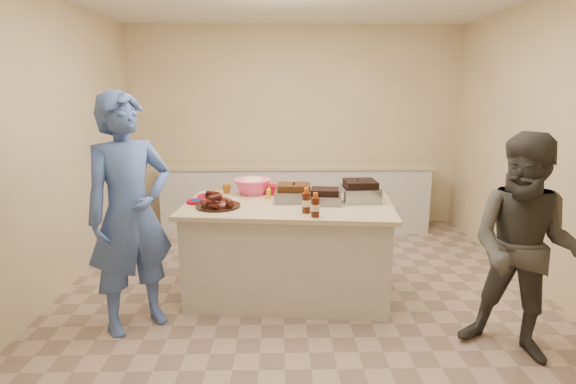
{
  "coord_description": "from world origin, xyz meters",
  "views": [
    {
      "loc": [
        -0.21,
        -3.71,
        1.87
      ],
      "look_at": [
        -0.13,
        0.19,
        0.97
      ],
      "focal_mm": 28.0,
      "sensor_mm": 36.0,
      "label": 1
    }
  ],
  "objects_px": {
    "mustard_bottle": "(269,199)",
    "plastic_cup": "(227,193)",
    "bbq_bottle_b": "(306,213)",
    "rib_platter": "(218,207)",
    "guest_gray": "(513,353)",
    "island": "(288,295)",
    "roasting_pan": "(360,201)",
    "coleslaw_bowl": "(253,194)",
    "guest_blue": "(139,325)",
    "bbq_bottle_a": "(315,217)"
  },
  "relations": [
    {
      "from": "rib_platter",
      "to": "roasting_pan",
      "type": "bearing_deg",
      "value": 9.02
    },
    {
      "from": "coleslaw_bowl",
      "to": "roasting_pan",
      "type": "bearing_deg",
      "value": -16.43
    },
    {
      "from": "mustard_bottle",
      "to": "guest_blue",
      "type": "relative_size",
      "value": 0.06
    },
    {
      "from": "plastic_cup",
      "to": "guest_gray",
      "type": "distance_m",
      "value": 2.77
    },
    {
      "from": "island",
      "to": "bbq_bottle_a",
      "type": "xyz_separation_m",
      "value": [
        0.21,
        -0.41,
        0.87
      ]
    },
    {
      "from": "plastic_cup",
      "to": "bbq_bottle_b",
      "type": "bearing_deg",
      "value": -44.73
    },
    {
      "from": "plastic_cup",
      "to": "island",
      "type": "bearing_deg",
      "value": -37.07
    },
    {
      "from": "rib_platter",
      "to": "mustard_bottle",
      "type": "distance_m",
      "value": 0.52
    },
    {
      "from": "island",
      "to": "guest_gray",
      "type": "distance_m",
      "value": 1.88
    },
    {
      "from": "plastic_cup",
      "to": "bbq_bottle_a",
      "type": "bearing_deg",
      "value": -46.91
    },
    {
      "from": "mustard_bottle",
      "to": "plastic_cup",
      "type": "bearing_deg",
      "value": 150.69
    },
    {
      "from": "roasting_pan",
      "to": "plastic_cup",
      "type": "bearing_deg",
      "value": 162.55
    },
    {
      "from": "coleslaw_bowl",
      "to": "bbq_bottle_b",
      "type": "height_order",
      "value": "coleslaw_bowl"
    },
    {
      "from": "mustard_bottle",
      "to": "bbq_bottle_b",
      "type": "bearing_deg",
      "value": -57.18
    },
    {
      "from": "bbq_bottle_b",
      "to": "mustard_bottle",
      "type": "bearing_deg",
      "value": 122.82
    },
    {
      "from": "plastic_cup",
      "to": "mustard_bottle",
      "type": "bearing_deg",
      "value": -29.31
    },
    {
      "from": "roasting_pan",
      "to": "guest_gray",
      "type": "bearing_deg",
      "value": -51.9
    },
    {
      "from": "bbq_bottle_b",
      "to": "island",
      "type": "bearing_deg",
      "value": 117.03
    },
    {
      "from": "roasting_pan",
      "to": "bbq_bottle_b",
      "type": "relative_size",
      "value": 1.55
    },
    {
      "from": "roasting_pan",
      "to": "bbq_bottle_b",
      "type": "bearing_deg",
      "value": -144.65
    },
    {
      "from": "rib_platter",
      "to": "coleslaw_bowl",
      "type": "height_order",
      "value": "coleslaw_bowl"
    },
    {
      "from": "island",
      "to": "guest_blue",
      "type": "height_order",
      "value": "island"
    },
    {
      "from": "island",
      "to": "guest_gray",
      "type": "xyz_separation_m",
      "value": [
        1.61,
        -0.98,
        0.0
      ]
    },
    {
      "from": "mustard_bottle",
      "to": "guest_blue",
      "type": "bearing_deg",
      "value": -145.07
    },
    {
      "from": "bbq_bottle_a",
      "to": "plastic_cup",
      "type": "bearing_deg",
      "value": 133.09
    },
    {
      "from": "coleslaw_bowl",
      "to": "rib_platter",
      "type": "bearing_deg",
      "value": -118.62
    },
    {
      "from": "island",
      "to": "rib_platter",
      "type": "distance_m",
      "value": 1.07
    },
    {
      "from": "bbq_bottle_a",
      "to": "island",
      "type": "bearing_deg",
      "value": 116.97
    },
    {
      "from": "island",
      "to": "bbq_bottle_b",
      "type": "height_order",
      "value": "bbq_bottle_b"
    },
    {
      "from": "mustard_bottle",
      "to": "guest_blue",
      "type": "xyz_separation_m",
      "value": [
        -1.05,
        -0.73,
        -0.87
      ]
    },
    {
      "from": "island",
      "to": "guest_blue",
      "type": "relative_size",
      "value": 0.99
    },
    {
      "from": "rib_platter",
      "to": "roasting_pan",
      "type": "relative_size",
      "value": 1.19
    },
    {
      "from": "bbq_bottle_a",
      "to": "guest_gray",
      "type": "distance_m",
      "value": 1.75
    },
    {
      "from": "island",
      "to": "bbq_bottle_a",
      "type": "bearing_deg",
      "value": -57.11
    },
    {
      "from": "rib_platter",
      "to": "plastic_cup",
      "type": "distance_m",
      "value": 0.53
    },
    {
      "from": "mustard_bottle",
      "to": "plastic_cup",
      "type": "xyz_separation_m",
      "value": [
        -0.42,
        0.24,
        0.0
      ]
    },
    {
      "from": "coleslaw_bowl",
      "to": "bbq_bottle_b",
      "type": "bearing_deg",
      "value": -55.29
    },
    {
      "from": "bbq_bottle_b",
      "to": "guest_gray",
      "type": "bearing_deg",
      "value": -25.5
    },
    {
      "from": "rib_platter",
      "to": "guest_gray",
      "type": "height_order",
      "value": "rib_platter"
    },
    {
      "from": "island",
      "to": "plastic_cup",
      "type": "xyz_separation_m",
      "value": [
        -0.6,
        0.45,
        0.87
      ]
    },
    {
      "from": "guest_blue",
      "to": "island",
      "type": "bearing_deg",
      "value": -16.61
    },
    {
      "from": "island",
      "to": "coleslaw_bowl",
      "type": "xyz_separation_m",
      "value": [
        -0.34,
        0.41,
        0.87
      ]
    },
    {
      "from": "roasting_pan",
      "to": "plastic_cup",
      "type": "height_order",
      "value": "roasting_pan"
    },
    {
      "from": "roasting_pan",
      "to": "bbq_bottle_a",
      "type": "bearing_deg",
      "value": -133.1
    },
    {
      "from": "bbq_bottle_a",
      "to": "guest_blue",
      "type": "relative_size",
      "value": 0.11
    },
    {
      "from": "island",
      "to": "bbq_bottle_b",
      "type": "relative_size",
      "value": 8.75
    },
    {
      "from": "guest_blue",
      "to": "rib_platter",
      "type": "bearing_deg",
      "value": -4.24
    },
    {
      "from": "bbq_bottle_b",
      "to": "guest_blue",
      "type": "xyz_separation_m",
      "value": [
        -1.37,
        -0.23,
        -0.87
      ]
    },
    {
      "from": "coleslaw_bowl",
      "to": "mustard_bottle",
      "type": "distance_m",
      "value": 0.26
    },
    {
      "from": "island",
      "to": "roasting_pan",
      "type": "distance_m",
      "value": 1.1
    }
  ]
}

